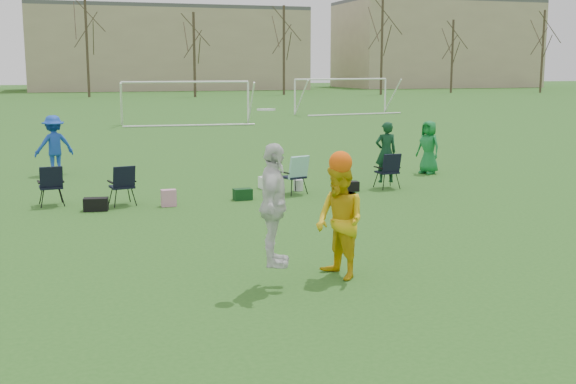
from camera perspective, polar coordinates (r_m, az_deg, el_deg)
name	(u,v)px	position (r m, az deg, el deg)	size (l,w,h in m)	color
ground	(275,292)	(10.73, -1.04, -7.91)	(260.00, 260.00, 0.00)	#27581B
fielder_blue	(54,145)	(23.14, -18.01, 3.53)	(1.18, 0.68, 1.82)	#173FB0
fielder_green_far	(428,147)	(22.71, 11.04, 3.49)	(0.80, 0.52, 1.64)	#147332
center_contest	(312,213)	(10.94, 1.87, -1.68)	(1.97, 1.32, 2.68)	white
sideline_setup	(257,175)	(18.50, -2.50, 1.38)	(9.36, 2.20, 1.80)	#0E351E
goal_mid	(186,90)	(42.39, -8.08, 7.96)	(7.40, 0.63, 2.46)	white
goal_right	(341,86)	(51.41, 4.25, 8.35)	(7.35, 1.14, 2.46)	white
tree_line	(90,49)	(79.73, -15.37, 10.85)	(110.28, 3.28, 11.40)	#382B21
building_row	(130,47)	(106.27, -12.38, 11.13)	(126.00, 16.00, 13.00)	tan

